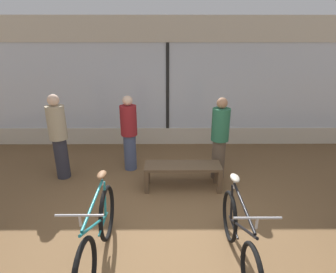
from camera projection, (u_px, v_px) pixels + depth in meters
name	position (u px, v px, depth m)	size (l,w,h in m)	color
ground_plane	(169.00, 238.00, 3.67)	(24.00, 24.00, 0.00)	brown
shop_back_wall	(168.00, 83.00, 6.59)	(12.00, 0.08, 3.20)	beige
bicycle_left	(98.00, 236.00, 3.12)	(0.46, 1.78, 1.06)	black
bicycle_right	(239.00, 239.00, 3.12)	(0.46, 1.69, 1.03)	black
display_bench	(183.00, 169.00, 4.83)	(1.40, 0.44, 0.48)	brown
customer_near_rack	(129.00, 132.00, 5.43)	(0.48, 0.48, 1.60)	#424C6B
customer_by_window	(58.00, 134.00, 5.06)	(0.50, 0.56, 1.70)	#2D2D38
customer_mid_floor	(220.00, 137.00, 5.08)	(0.38, 0.38, 1.64)	brown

